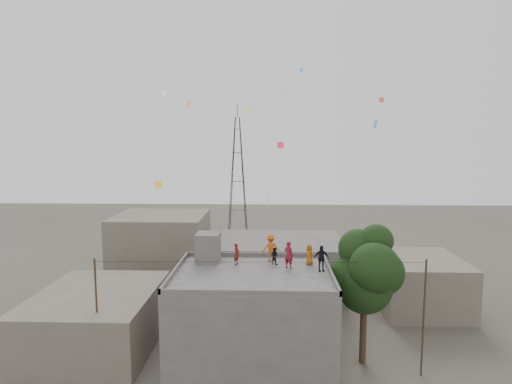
% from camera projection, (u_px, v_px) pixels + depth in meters
% --- Properties ---
extents(ground, '(140.00, 140.00, 0.00)m').
position_uv_depth(ground, '(253.00, 364.00, 27.84)').
color(ground, '#433E37').
rests_on(ground, ground).
extents(main_building, '(10.00, 8.00, 6.10)m').
position_uv_depth(main_building, '(253.00, 319.00, 27.48)').
color(main_building, '#53514E').
rests_on(main_building, ground).
extents(parapet, '(10.00, 8.00, 0.30)m').
position_uv_depth(parapet, '(252.00, 271.00, 27.09)').
color(parapet, '#53514E').
rests_on(parapet, main_building).
extents(stair_head_box, '(1.60, 1.80, 2.00)m').
position_uv_depth(stair_head_box, '(208.00, 247.00, 29.68)').
color(stair_head_box, '#53514E').
rests_on(stair_head_box, main_building).
extents(neighbor_west, '(8.00, 10.00, 4.00)m').
position_uv_depth(neighbor_west, '(97.00, 319.00, 29.96)').
color(neighbor_west, '#615A4C').
rests_on(neighbor_west, ground).
extents(neighbor_north, '(12.00, 9.00, 5.00)m').
position_uv_depth(neighbor_north, '(279.00, 265.00, 41.37)').
color(neighbor_north, '#53514E').
rests_on(neighbor_north, ground).
extents(neighbor_northwest, '(9.00, 8.00, 7.00)m').
position_uv_depth(neighbor_northwest, '(161.00, 249.00, 43.64)').
color(neighbor_northwest, '#615A4C').
rests_on(neighbor_northwest, ground).
extents(neighbor_east, '(7.00, 8.00, 4.40)m').
position_uv_depth(neighbor_east, '(419.00, 283.00, 37.03)').
color(neighbor_east, '#615A4C').
rests_on(neighbor_east, ground).
extents(tree, '(4.90, 4.60, 9.10)m').
position_uv_depth(tree, '(367.00, 272.00, 27.45)').
color(tree, black).
rests_on(tree, ground).
extents(utility_line, '(20.12, 0.62, 7.40)m').
position_uv_depth(utility_line, '(260.00, 316.00, 26.13)').
color(utility_line, black).
rests_on(utility_line, ground).
extents(transmission_tower, '(2.97, 2.97, 20.01)m').
position_uv_depth(transmission_tower, '(238.00, 175.00, 66.58)').
color(transmission_tower, black).
rests_on(transmission_tower, ground).
extents(person_red_adult, '(0.79, 0.73, 1.80)m').
position_uv_depth(person_red_adult, '(289.00, 255.00, 28.05)').
color(person_red_adult, maroon).
rests_on(person_red_adult, main_building).
extents(person_orange_child, '(0.77, 0.80, 1.38)m').
position_uv_depth(person_orange_child, '(309.00, 255.00, 28.92)').
color(person_orange_child, '#B75C14').
rests_on(person_orange_child, main_building).
extents(person_dark_child, '(0.72, 0.69, 1.17)m').
position_uv_depth(person_dark_child, '(274.00, 256.00, 29.03)').
color(person_dark_child, black).
rests_on(person_dark_child, main_building).
extents(person_dark_adult, '(1.04, 0.56, 1.69)m').
position_uv_depth(person_dark_adult, '(321.00, 258.00, 27.47)').
color(person_dark_adult, black).
rests_on(person_dark_adult, main_building).
extents(person_orange_adult, '(1.39, 1.07, 1.91)m').
position_uv_depth(person_orange_adult, '(271.00, 248.00, 29.74)').
color(person_orange_adult, '#C95D17').
rests_on(person_orange_adult, main_building).
extents(person_red_child, '(0.51, 0.62, 1.44)m').
position_uv_depth(person_red_child, '(237.00, 254.00, 28.99)').
color(person_red_child, maroon).
rests_on(person_red_child, main_building).
extents(kites, '(18.58, 15.12, 10.80)m').
position_uv_depth(kites, '(266.00, 131.00, 33.25)').
color(kites, orange).
rests_on(kites, ground).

